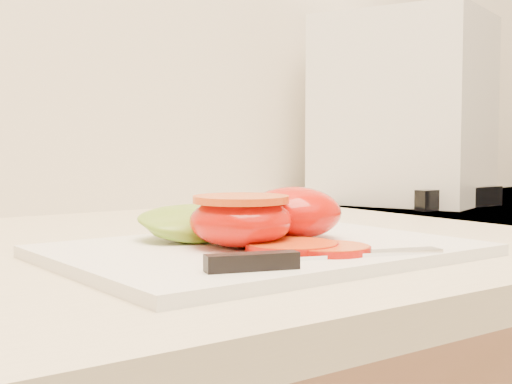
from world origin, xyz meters
TOP-DOWN VIEW (x-y plane):
  - cutting_board at (-0.20, 1.55)m, footprint 0.35×0.26m
  - tomato_half_dome at (-0.15, 1.56)m, footprint 0.09×0.09m
  - tomato_half_cut at (-0.22, 1.55)m, footprint 0.09×0.09m
  - tomato_slice_0 at (-0.20, 1.51)m, footprint 0.07×0.07m
  - tomato_slice_1 at (-0.18, 1.48)m, footprint 0.07×0.07m
  - lettuce_leaf_0 at (-0.22, 1.62)m, footprint 0.16×0.12m
  - lettuce_leaf_1 at (-0.17, 1.63)m, footprint 0.14×0.14m
  - knife at (-0.24, 1.46)m, footprint 0.21×0.06m
  - appliance at (0.31, 1.85)m, footprint 0.28×0.30m

SIDE VIEW (x-z plane):
  - cutting_board at x=-0.20m, z-range 0.93..0.94m
  - tomato_slice_1 at x=-0.18m, z-range 0.94..0.95m
  - tomato_slice_0 at x=-0.20m, z-range 0.94..0.95m
  - knife at x=-0.24m, z-range 0.94..0.95m
  - lettuce_leaf_1 at x=-0.17m, z-range 0.94..0.96m
  - lettuce_leaf_0 at x=-0.22m, z-range 0.94..0.97m
  - tomato_half_cut at x=-0.22m, z-range 0.94..0.99m
  - tomato_half_dome at x=-0.15m, z-range 0.94..0.99m
  - appliance at x=0.31m, z-range 0.93..1.23m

